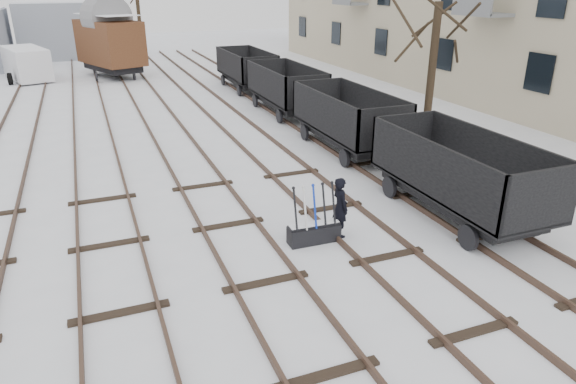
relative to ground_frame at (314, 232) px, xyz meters
name	(u,v)px	position (x,y,z in m)	size (l,w,h in m)	color
ground	(266,283)	(-1.73, -1.35, -0.28)	(120.00, 120.00, 0.00)	white
tracks	(164,125)	(-1.73, 12.33, -0.21)	(13.90, 52.00, 0.16)	black
shed_right	(64,29)	(-5.73, 38.65, 1.96)	(7.00, 6.00, 4.50)	#8F96A2
ground_frame	(314,232)	(0.00, 0.00, 0.00)	(1.31, 0.45, 1.49)	black
worker	(340,207)	(0.75, 0.10, 0.50)	(0.57, 0.37, 1.56)	black
freight_wagon_a	(457,186)	(4.27, 0.04, 0.57)	(2.19, 5.48, 2.24)	black
freight_wagon_b	(347,128)	(4.27, 6.44, 0.57)	(2.19, 5.48, 2.24)	black
freight_wagon_c	(286,95)	(4.27, 12.84, 0.57)	(2.19, 5.48, 2.24)	black
freight_wagon_d	(247,75)	(4.27, 19.24, 0.57)	(2.19, 5.48, 2.24)	black
box_van_wagon	(110,41)	(-2.83, 26.52, 2.06)	(4.51, 5.93, 4.03)	black
panel_van	(27,63)	(-8.06, 27.45, 0.79)	(3.25, 5.05, 2.06)	silver
tree_near	(431,77)	(7.42, 5.85, 2.38)	(0.30, 0.30, 5.32)	black
tree_far_left	(107,27)	(-2.24, 38.84, 2.06)	(0.30, 0.30, 4.69)	black
tree_far_right	(139,14)	(0.08, 34.62, 3.23)	(0.30, 0.30, 7.03)	black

